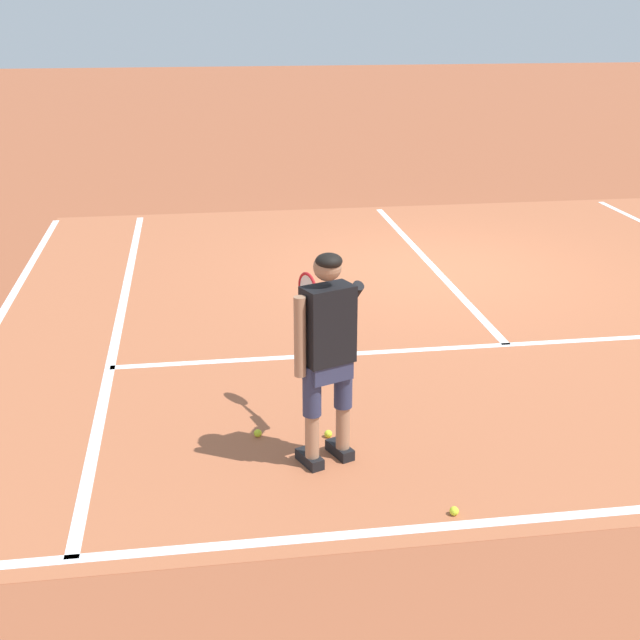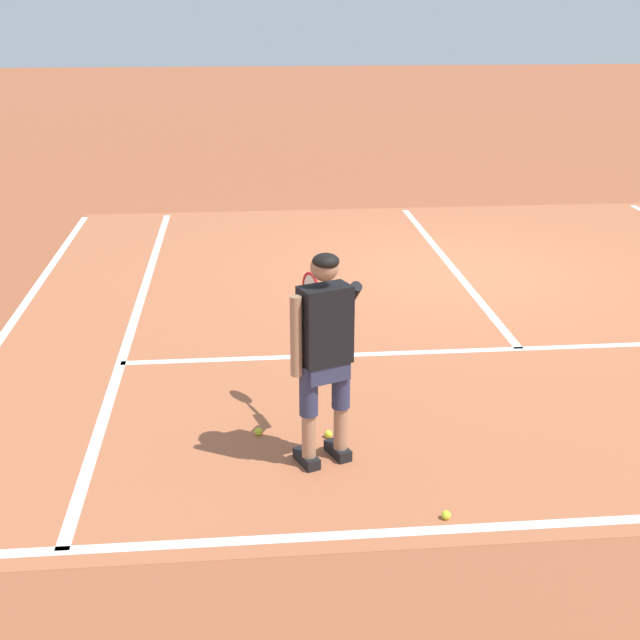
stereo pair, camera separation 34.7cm
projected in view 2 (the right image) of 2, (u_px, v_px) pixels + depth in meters
ground_plane at (455, 271)px, 11.59m from camera, size 80.00×80.00×0.00m
court_inner_surface at (478, 299)px, 10.50m from camera, size 10.98×9.96×0.00m
line_service at (519, 349)px, 8.99m from camera, size 8.23×0.10×0.01m
line_centre_service at (448, 262)px, 11.97m from camera, size 0.10×6.40×0.01m
line_singles_left at (138, 309)px, 10.14m from camera, size 0.10×9.56×0.01m
line_doubles_left at (18, 313)px, 10.02m from camera, size 0.10×9.56×0.01m
tennis_player at (324, 345)px, 6.46m from camera, size 0.57×1.23×1.71m
tennis_ball_near_feet at (328, 434)px, 7.15m from camera, size 0.07×0.07×0.07m
tennis_ball_by_baseline at (446, 515)px, 6.02m from camera, size 0.07×0.07×0.07m
tennis_ball_mid_court at (258, 432)px, 7.19m from camera, size 0.07×0.07×0.07m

